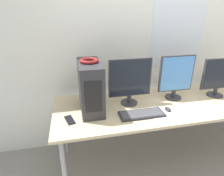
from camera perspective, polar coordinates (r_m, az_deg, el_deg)
wall_back at (r=2.39m, az=12.79°, el=14.92°), size 8.00×0.07×2.70m
desk at (r=2.12m, az=17.22°, el=-5.16°), size 2.44×0.81×0.74m
pc_tower at (r=1.79m, az=-6.60°, el=0.44°), size 0.21×0.48×0.47m
headphones at (r=1.72m, az=-6.98°, el=8.27°), size 0.17×0.17×0.03m
monitor_main at (r=1.89m, az=5.51°, el=2.33°), size 0.44×0.18×0.48m
monitor_right_near at (r=2.12m, az=18.94°, el=3.37°), size 0.38×0.18×0.48m
monitor_right_far at (r=2.38m, az=29.80°, el=3.12°), size 0.41×0.18×0.44m
keyboard at (r=1.79m, az=9.03°, el=-7.84°), size 0.42×0.17×0.02m
mouse at (r=1.92m, az=16.66°, el=-6.25°), size 0.06×0.08×0.03m
cell_phone at (r=1.73m, az=-12.79°, el=-9.46°), size 0.10×0.17×0.01m
paper_sheet_left at (r=1.84m, az=15.46°, el=-7.95°), size 0.30×0.35×0.00m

